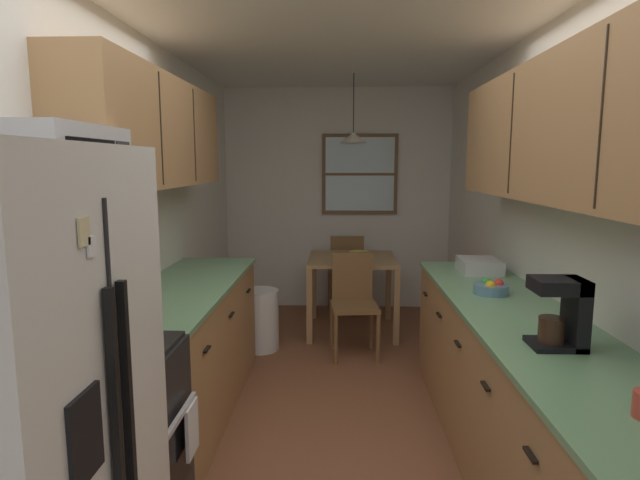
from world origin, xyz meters
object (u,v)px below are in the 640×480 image
object	(u,v)px
microwave_over_range	(54,166)
trash_bin	(260,320)
dining_chair_near	(353,299)
dining_table	(352,269)
fruit_bowl	(491,288)
table_serving_bowl	(359,254)
dining_chair_far	(346,270)
storage_canister	(138,302)
coffee_maker	(564,311)
dish_rack	(479,266)
stove_range	(101,451)

from	to	relation	value
microwave_over_range	trash_bin	size ratio (longest dim) A/B	1.15
microwave_over_range	dining_chair_near	world-z (taller)	microwave_over_range
dining_table	fruit_bowl	xyz separation A→B (m)	(0.80, -2.00, 0.30)
table_serving_bowl	dining_chair_far	bearing A→B (deg)	100.44
microwave_over_range	storage_canister	bearing A→B (deg)	77.82
coffee_maker	table_serving_bowl	xyz separation A→B (m)	(-0.78, 2.95, -0.27)
dining_chair_far	trash_bin	size ratio (longest dim) A/B	1.62
microwave_over_range	coffee_maker	size ratio (longest dim) A/B	2.08
microwave_over_range	dining_chair_far	bearing A→B (deg)	72.11
dining_chair_far	dish_rack	bearing A→B (deg)	-64.69
storage_canister	coffee_maker	xyz separation A→B (m)	(2.00, -0.32, 0.06)
trash_bin	storage_canister	world-z (taller)	storage_canister
dining_chair_far	dish_rack	distance (m)	2.26
stove_range	trash_bin	size ratio (longest dim) A/B	1.99
storage_canister	dining_table	bearing A→B (deg)	66.19
microwave_over_range	dining_chair_near	distance (m)	3.02
coffee_maker	fruit_bowl	xyz separation A→B (m)	(-0.04, 0.94, -0.12)
dining_chair_near	fruit_bowl	distance (m)	1.63
stove_range	dish_rack	bearing A→B (deg)	40.68
trash_bin	coffee_maker	xyz separation A→B (m)	(1.70, -2.36, 0.78)
microwave_over_range	storage_canister	xyz separation A→B (m)	(0.11, 0.50, -0.69)
stove_range	table_serving_bowl	size ratio (longest dim) A/B	5.56
stove_range	microwave_over_range	world-z (taller)	microwave_over_range
storage_canister	dish_rack	size ratio (longest dim) A/B	0.58
stove_range	table_serving_bowl	xyz separation A→B (m)	(1.22, 3.13, 0.32)
coffee_maker	microwave_over_range	bearing A→B (deg)	-175.10
stove_range	storage_canister	bearing A→B (deg)	90.64
stove_range	dining_table	world-z (taller)	stove_range
storage_canister	trash_bin	bearing A→B (deg)	81.66
stove_range	fruit_bowl	distance (m)	2.30
trash_bin	table_serving_bowl	world-z (taller)	table_serving_bowl
dining_chair_near	fruit_bowl	world-z (taller)	fruit_bowl
stove_range	dining_chair_far	size ratio (longest dim) A/B	1.22
dining_chair_near	storage_canister	distance (m)	2.34
fruit_bowl	table_serving_bowl	distance (m)	2.14
dining_table	table_serving_bowl	size ratio (longest dim) A/B	4.43
dining_chair_far	storage_canister	world-z (taller)	storage_canister
coffee_maker	trash_bin	bearing A→B (deg)	125.73
microwave_over_range	dining_table	world-z (taller)	microwave_over_range
table_serving_bowl	dish_rack	bearing A→B (deg)	-58.73
microwave_over_range	trash_bin	world-z (taller)	microwave_over_range
storage_canister	dish_rack	bearing A→B (deg)	31.55
stove_range	trash_bin	bearing A→B (deg)	83.40
stove_range	coffee_maker	bearing A→B (deg)	5.18
dining_chair_far	coffee_maker	distance (m)	3.74
stove_range	dining_table	size ratio (longest dim) A/B	1.25
dining_chair_near	table_serving_bowl	size ratio (longest dim) A/B	4.55
table_serving_bowl	microwave_over_range	bearing A→B (deg)	-113.07
coffee_maker	fruit_bowl	world-z (taller)	coffee_maker
dining_chair_far	fruit_bowl	distance (m)	2.81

